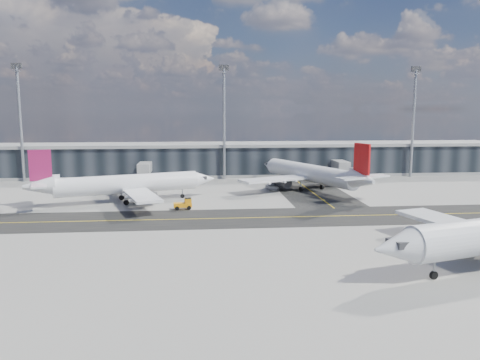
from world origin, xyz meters
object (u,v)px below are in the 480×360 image
Objects in this scene: airliner_af at (125,184)px; service_van at (272,187)px; baggage_tug at (184,204)px; airliner_redtail at (311,173)px.

service_van is at bearing 92.86° from airliner_af.
baggage_tug reaches higher than service_van.
airliner_redtail reaches higher than airliner_af.
airliner_redtail reaches higher than baggage_tug.
airliner_af reaches higher than baggage_tug.
airliner_af is 40.46m from airliner_redtail.
airliner_redtail reaches higher than service_van.
service_van is (-8.40, 1.42, -3.13)m from airliner_redtail.
airliner_af is at bearing -129.28° from baggage_tug.
baggage_tug is at bearing -140.38° from service_van.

